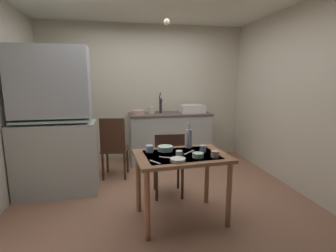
{
  "coord_description": "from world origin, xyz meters",
  "views": [
    {
      "loc": [
        -0.52,
        -3.31,
        1.59
      ],
      "look_at": [
        0.14,
        0.09,
        0.93
      ],
      "focal_mm": 27.4,
      "sensor_mm": 36.0,
      "label": 1
    }
  ],
  "objects_px": {
    "sink_basin": "(192,108)",
    "mixing_bowl_counter": "(138,112)",
    "dining_table": "(181,165)",
    "hutch_cabinet": "(54,128)",
    "teacup_cream": "(215,154)",
    "serving_bowl_wide": "(198,155)",
    "hand_pump": "(161,104)",
    "chair_far_side": "(169,162)",
    "chair_by_counter": "(114,147)",
    "glass_bottle": "(189,138)"
  },
  "relations": [
    {
      "from": "sink_basin",
      "to": "mixing_bowl_counter",
      "type": "distance_m",
      "value": 1.04
    },
    {
      "from": "dining_table",
      "to": "mixing_bowl_counter",
      "type": "bearing_deg",
      "value": 98.59
    },
    {
      "from": "hutch_cabinet",
      "to": "teacup_cream",
      "type": "bearing_deg",
      "value": -31.38
    },
    {
      "from": "teacup_cream",
      "to": "hutch_cabinet",
      "type": "bearing_deg",
      "value": 148.62
    },
    {
      "from": "serving_bowl_wide",
      "to": "dining_table",
      "type": "bearing_deg",
      "value": 137.74
    },
    {
      "from": "hand_pump",
      "to": "dining_table",
      "type": "height_order",
      "value": "hand_pump"
    },
    {
      "from": "hutch_cabinet",
      "to": "sink_basin",
      "type": "distance_m",
      "value": 2.51
    },
    {
      "from": "mixing_bowl_counter",
      "to": "teacup_cream",
      "type": "relative_size",
      "value": 2.77
    },
    {
      "from": "dining_table",
      "to": "chair_far_side",
      "type": "bearing_deg",
      "value": 92.76
    },
    {
      "from": "hutch_cabinet",
      "to": "mixing_bowl_counter",
      "type": "bearing_deg",
      "value": 41.75
    },
    {
      "from": "chair_far_side",
      "to": "chair_by_counter",
      "type": "bearing_deg",
      "value": 131.62
    },
    {
      "from": "hutch_cabinet",
      "to": "dining_table",
      "type": "xyz_separation_m",
      "value": [
        1.51,
        -0.96,
        -0.29
      ]
    },
    {
      "from": "dining_table",
      "to": "glass_bottle",
      "type": "relative_size",
      "value": 3.57
    },
    {
      "from": "sink_basin",
      "to": "hand_pump",
      "type": "distance_m",
      "value": 0.62
    },
    {
      "from": "hutch_cabinet",
      "to": "dining_table",
      "type": "distance_m",
      "value": 1.82
    },
    {
      "from": "chair_by_counter",
      "to": "serving_bowl_wide",
      "type": "distance_m",
      "value": 1.78
    },
    {
      "from": "hutch_cabinet",
      "to": "hand_pump",
      "type": "bearing_deg",
      "value": 35.54
    },
    {
      "from": "chair_by_counter",
      "to": "hand_pump",
      "type": "bearing_deg",
      "value": 40.61
    },
    {
      "from": "hand_pump",
      "to": "glass_bottle",
      "type": "xyz_separation_m",
      "value": [
        0.03,
        -1.87,
        -0.22
      ]
    },
    {
      "from": "mixing_bowl_counter",
      "to": "dining_table",
      "type": "relative_size",
      "value": 0.24
    },
    {
      "from": "hand_pump",
      "to": "teacup_cream",
      "type": "relative_size",
      "value": 4.38
    },
    {
      "from": "sink_basin",
      "to": "hand_pump",
      "type": "bearing_deg",
      "value": 175.74
    },
    {
      "from": "mixing_bowl_counter",
      "to": "chair_far_side",
      "type": "height_order",
      "value": "mixing_bowl_counter"
    },
    {
      "from": "hutch_cabinet",
      "to": "chair_by_counter",
      "type": "bearing_deg",
      "value": 28.93
    },
    {
      "from": "sink_basin",
      "to": "serving_bowl_wide",
      "type": "distance_m",
      "value": 2.31
    },
    {
      "from": "hand_pump",
      "to": "chair_far_side",
      "type": "bearing_deg",
      "value": -95.66
    },
    {
      "from": "mixing_bowl_counter",
      "to": "glass_bottle",
      "type": "distance_m",
      "value": 1.84
    },
    {
      "from": "sink_basin",
      "to": "chair_far_side",
      "type": "relative_size",
      "value": 0.5
    },
    {
      "from": "hand_pump",
      "to": "chair_by_counter",
      "type": "xyz_separation_m",
      "value": [
        -0.87,
        -0.75,
        -0.58
      ]
    },
    {
      "from": "chair_far_side",
      "to": "teacup_cream",
      "type": "xyz_separation_m",
      "value": [
        0.35,
        -0.74,
        0.31
      ]
    },
    {
      "from": "sink_basin",
      "to": "teacup_cream",
      "type": "xyz_separation_m",
      "value": [
        -0.41,
        -2.25,
        -0.21
      ]
    },
    {
      "from": "mixing_bowl_counter",
      "to": "chair_far_side",
      "type": "bearing_deg",
      "value": -79.12
    },
    {
      "from": "hutch_cabinet",
      "to": "glass_bottle",
      "type": "relative_size",
      "value": 6.81
    },
    {
      "from": "mixing_bowl_counter",
      "to": "dining_table",
      "type": "xyz_separation_m",
      "value": [
        0.31,
        -2.04,
        -0.32
      ]
    },
    {
      "from": "teacup_cream",
      "to": "glass_bottle",
      "type": "bearing_deg",
      "value": 112.43
    },
    {
      "from": "dining_table",
      "to": "glass_bottle",
      "type": "height_order",
      "value": "glass_bottle"
    },
    {
      "from": "hand_pump",
      "to": "chair_by_counter",
      "type": "distance_m",
      "value": 1.28
    },
    {
      "from": "hand_pump",
      "to": "serving_bowl_wide",
      "type": "height_order",
      "value": "hand_pump"
    },
    {
      "from": "sink_basin",
      "to": "hutch_cabinet",
      "type": "bearing_deg",
      "value": -153.38
    },
    {
      "from": "teacup_cream",
      "to": "mixing_bowl_counter",
      "type": "bearing_deg",
      "value": 106.1
    },
    {
      "from": "hutch_cabinet",
      "to": "chair_far_side",
      "type": "relative_size",
      "value": 2.24
    },
    {
      "from": "hand_pump",
      "to": "chair_far_side",
      "type": "xyz_separation_m",
      "value": [
        -0.15,
        -1.55,
        -0.62
      ]
    },
    {
      "from": "hutch_cabinet",
      "to": "hand_pump",
      "type": "height_order",
      "value": "hutch_cabinet"
    },
    {
      "from": "teacup_cream",
      "to": "chair_by_counter",
      "type": "bearing_deg",
      "value": 124.68
    },
    {
      "from": "mixing_bowl_counter",
      "to": "chair_far_side",
      "type": "relative_size",
      "value": 0.28
    },
    {
      "from": "hutch_cabinet",
      "to": "sink_basin",
      "type": "relative_size",
      "value": 4.52
    },
    {
      "from": "mixing_bowl_counter",
      "to": "teacup_cream",
      "type": "xyz_separation_m",
      "value": [
        0.63,
        -2.2,
        -0.17
      ]
    },
    {
      "from": "hutch_cabinet",
      "to": "hand_pump",
      "type": "xyz_separation_m",
      "value": [
        1.64,
        1.17,
        0.17
      ]
    },
    {
      "from": "hand_pump",
      "to": "teacup_cream",
      "type": "height_order",
      "value": "hand_pump"
    },
    {
      "from": "dining_table",
      "to": "teacup_cream",
      "type": "bearing_deg",
      "value": -26.08
    }
  ]
}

